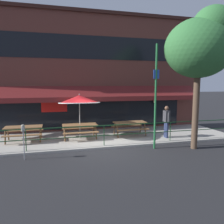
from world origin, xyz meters
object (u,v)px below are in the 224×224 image
parking_meter_near (23,131)px  street_tree_curbside (201,45)px  street_sign_pole (156,96)px  pedestrian_walking (166,120)px  picnic_table_centre (80,127)px  picnic_table_left (24,130)px  patio_umbrella_centre (79,99)px  picnic_table_right (130,125)px

parking_meter_near → street_tree_curbside: bearing=-3.1°
street_tree_curbside → street_sign_pole: bearing=164.9°
pedestrian_walking → street_sign_pole: 2.37m
parking_meter_near → pedestrian_walking: bearing=12.1°
parking_meter_near → street_tree_curbside: size_ratio=0.23×
parking_meter_near → street_sign_pole: 5.79m
picnic_table_centre → street_sign_pole: bearing=-35.9°
pedestrian_walking → street_tree_curbside: (0.53, -1.91, 3.61)m
pedestrian_walking → parking_meter_near: bearing=-167.9°
picnic_table_left → street_sign_pole: bearing=-22.1°
patio_umbrella_centre → street_sign_pole: (3.19, -2.31, 0.24)m
patio_umbrella_centre → parking_meter_near: (-2.45, -2.40, -1.03)m
picnic_table_centre → street_sign_pole: (3.19, -2.31, 1.72)m
picnic_table_left → parking_meter_near: bearing=-82.4°
picnic_table_right → patio_umbrella_centre: 3.16m
pedestrian_walking → parking_meter_near: 7.14m
patio_umbrella_centre → street_sign_pole: 3.94m
parking_meter_near → street_sign_pole: bearing=1.0°
picnic_table_centre → picnic_table_right: 2.79m
picnic_table_centre → picnic_table_right: bearing=1.0°
picnic_table_centre → street_tree_curbside: street_tree_curbside is taller
picnic_table_left → parking_meter_near: size_ratio=1.27×
street_sign_pole → picnic_table_left: bearing=157.9°
picnic_table_left → pedestrian_walking: 7.40m
street_tree_curbside → patio_umbrella_centre: bearing=150.9°
parking_meter_near → street_sign_pole: street_sign_pole is taller
patio_umbrella_centre → pedestrian_walking: size_ratio=1.39×
parking_meter_near → picnic_table_centre: bearing=44.4°
picnic_table_left → street_tree_curbside: bearing=-20.5°
picnic_table_centre → street_tree_curbside: 7.02m
patio_umbrella_centre → pedestrian_walking: patio_umbrella_centre is taller
patio_umbrella_centre → pedestrian_walking: bearing=-11.3°
pedestrian_walking → street_sign_pole: street_sign_pole is taller
patio_umbrella_centre → street_tree_curbside: street_tree_curbside is taller
picnic_table_centre → pedestrian_walking: size_ratio=1.05×
street_sign_pole → street_tree_curbside: street_tree_curbside is taller
picnic_table_right → street_sign_pole: street_sign_pole is taller
patio_umbrella_centre → street_sign_pole: size_ratio=0.50×
picnic_table_centre → parking_meter_near: bearing=-135.6°
picnic_table_left → patio_umbrella_centre: (2.79, -0.12, 1.47)m
picnic_table_centre → parking_meter_near: (-2.45, -2.40, 0.44)m
picnic_table_left → street_sign_pole: street_sign_pole is taller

